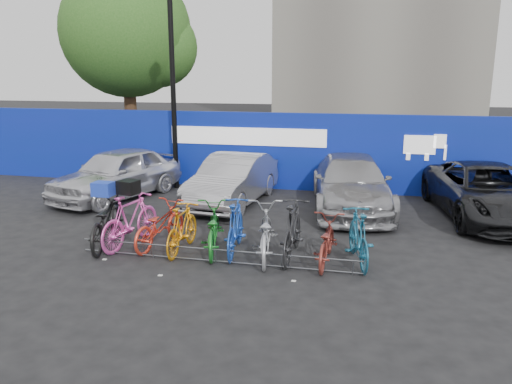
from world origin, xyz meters
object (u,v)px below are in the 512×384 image
(lamppost, at_px, (173,84))
(bike_9, at_px, (359,237))
(bike_3, at_px, (182,228))
(bike_7, at_px, (293,230))
(tree, at_px, (132,35))
(bike_1, at_px, (130,220))
(car_3, at_px, (488,192))
(bike_6, at_px, (265,232))
(bike_5, at_px, (235,227))
(bike_0, at_px, (105,221))
(bike_rack, at_px, (216,255))
(car_2, at_px, (351,183))
(bike_8, at_px, (326,241))
(car_1, at_px, (233,180))
(bike_2, at_px, (160,225))
(bike_4, at_px, (212,229))
(car_0, at_px, (117,173))

(lamppost, xyz_separation_m, bike_9, (5.87, -5.39, -2.74))
(bike_3, bearing_deg, bike_7, -176.15)
(tree, distance_m, bike_3, 12.63)
(bike_1, bearing_deg, car_3, -142.76)
(bike_6, bearing_deg, bike_5, -21.70)
(bike_0, distance_m, bike_6, 3.42)
(bike_3, distance_m, bike_5, 1.09)
(lamppost, xyz_separation_m, bike_rack, (3.20, -6.00, -3.11))
(car_2, distance_m, bike_8, 4.22)
(car_3, height_order, bike_0, car_3)
(bike_5, distance_m, bike_9, 2.45)
(car_1, bearing_deg, bike_2, -92.61)
(car_3, relative_size, bike_5, 2.68)
(bike_0, height_order, bike_9, bike_0)
(bike_6, distance_m, bike_8, 1.21)
(tree, height_order, lamppost, tree)
(tree, relative_size, bike_7, 4.06)
(bike_2, bearing_deg, bike_8, -173.30)
(bike_2, xyz_separation_m, bike_4, (1.19, -0.08, 0.02))
(bike_3, height_order, bike_9, bike_9)
(car_0, relative_size, bike_8, 2.52)
(bike_5, height_order, bike_6, bike_5)
(car_0, height_order, car_1, car_0)
(lamppost, xyz_separation_m, bike_0, (0.63, -5.54, -2.72))
(tree, distance_m, bike_6, 13.48)
(bike_2, relative_size, bike_9, 1.00)
(bike_2, relative_size, bike_3, 1.08)
(car_3, xyz_separation_m, bike_1, (-7.78, -3.91, -0.11))
(car_2, bearing_deg, bike_8, -101.55)
(bike_3, relative_size, bike_5, 0.90)
(lamppost, relative_size, bike_3, 3.68)
(car_1, xyz_separation_m, bike_8, (2.96, -3.99, -0.23))
(car_3, bearing_deg, bike_0, -162.25)
(tree, xyz_separation_m, bike_8, (8.84, -10.18, -4.62))
(car_2, height_order, bike_2, car_2)
(car_0, bearing_deg, bike_7, -15.66)
(bike_7, bearing_deg, bike_3, 4.32)
(bike_3, relative_size, bike_6, 0.83)
(bike_rack, bearing_deg, car_2, 63.40)
(lamppost, relative_size, bike_8, 3.57)
(car_0, distance_m, bike_9, 7.99)
(bike_0, xyz_separation_m, bike_2, (1.13, 0.23, -0.08))
(car_1, relative_size, bike_5, 2.26)
(bike_5, bearing_deg, bike_9, 173.04)
(tree, distance_m, bike_9, 14.51)
(car_2, bearing_deg, lamppost, 158.90)
(lamppost, bearing_deg, bike_5, -57.43)
(car_3, bearing_deg, bike_rack, -150.07)
(car_1, xyz_separation_m, bike_9, (3.56, -3.85, -0.15))
(car_1, xyz_separation_m, bike_5, (1.12, -3.82, -0.13))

